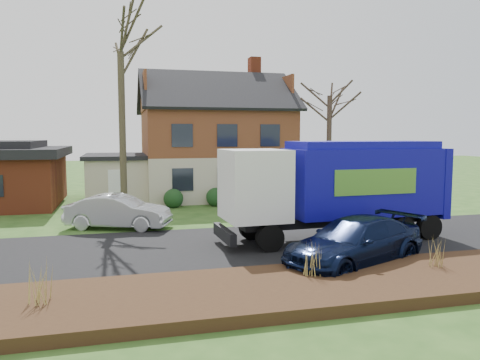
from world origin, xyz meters
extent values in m
plane|color=#274A18|center=(0.00, 0.00, 0.00)|extent=(120.00, 120.00, 0.00)
cube|color=black|center=(0.00, 0.00, 0.01)|extent=(80.00, 7.00, 0.02)
cube|color=black|center=(0.00, -5.30, 0.15)|extent=(80.00, 3.50, 0.30)
cube|color=beige|center=(2.00, 14.00, 1.35)|extent=(9.00, 7.50, 2.70)
cube|color=brown|center=(2.00, 14.00, 4.10)|extent=(9.00, 7.50, 2.80)
cube|color=#973C21|center=(5.00, 15.00, 8.46)|extent=(0.70, 0.90, 1.60)
cube|color=beige|center=(-4.20, 13.50, 1.30)|extent=(3.50, 5.50, 2.60)
cube|color=black|center=(-4.20, 13.50, 2.72)|extent=(3.90, 5.90, 0.24)
cylinder|color=black|center=(0.92, -1.04, 0.49)|extent=(0.99, 0.37, 0.98)
cylinder|color=black|center=(0.83, 0.93, 0.49)|extent=(0.99, 0.37, 0.98)
cylinder|color=black|center=(6.26, -0.80, 0.49)|extent=(0.99, 0.37, 0.98)
cylinder|color=black|center=(6.17, 1.17, 0.49)|extent=(0.99, 0.37, 0.98)
cylinder|color=black|center=(7.48, -0.75, 0.49)|extent=(0.99, 0.37, 0.98)
cylinder|color=black|center=(7.39, 1.22, 0.49)|extent=(0.99, 0.37, 0.98)
cube|color=black|center=(4.16, 0.09, 0.80)|extent=(8.11, 1.49, 0.33)
cube|color=white|center=(0.64, -0.07, 2.25)|extent=(2.26, 2.44, 2.53)
cube|color=black|center=(-0.39, -0.11, 2.39)|extent=(0.17, 2.07, 0.84)
cube|color=black|center=(-0.48, -0.12, 0.52)|extent=(0.34, 2.35, 0.42)
cube|color=#0E0B8A|center=(5.05, 0.13, 2.25)|extent=(6.01, 2.61, 2.53)
cube|color=#0E0B8A|center=(5.05, 0.13, 3.66)|extent=(5.72, 2.31, 0.28)
cube|color=#0E0B8A|center=(8.09, 0.27, 2.16)|extent=(0.44, 2.40, 2.72)
cube|color=#4D8D2E|center=(4.96, -1.07, 2.35)|extent=(3.38, 0.19, 0.94)
cube|color=#4D8D2E|center=(4.85, 1.31, 2.35)|extent=(3.38, 0.19, 0.94)
imported|color=#B6BABE|center=(-4.16, 4.49, 0.73)|extent=(4.71, 3.07, 1.47)
imported|color=black|center=(2.87, -3.40, 0.75)|extent=(5.57, 4.00, 1.50)
cylinder|color=#443B29|center=(-3.87, 8.79, 4.12)|extent=(0.34, 0.34, 8.24)
cylinder|color=#3F2F26|center=(7.66, 8.68, 3.13)|extent=(0.29, 0.29, 6.26)
cylinder|color=#443729|center=(4.29, 20.59, 3.71)|extent=(0.28, 0.28, 7.42)
cone|color=#A18E47|center=(-5.83, -5.18, 0.77)|extent=(0.04, 0.04, 0.94)
cone|color=#A18E47|center=(-5.99, -5.18, 0.77)|extent=(0.04, 0.04, 0.94)
cone|color=#A18E47|center=(-5.67, -5.18, 0.77)|extent=(0.04, 0.04, 0.94)
cone|color=#A18E47|center=(-5.83, -5.06, 0.77)|extent=(0.04, 0.04, 0.94)
cone|color=#A18E47|center=(-5.83, -5.31, 0.77)|extent=(0.04, 0.04, 0.94)
cone|color=#9F8C46|center=(0.91, -4.86, 0.76)|extent=(0.04, 0.04, 0.92)
cone|color=#9F8C46|center=(0.77, -4.86, 0.76)|extent=(0.04, 0.04, 0.92)
cone|color=#9F8C46|center=(1.05, -4.86, 0.76)|extent=(0.04, 0.04, 0.92)
cone|color=#9F8C46|center=(0.91, -4.75, 0.76)|extent=(0.04, 0.04, 0.92)
cone|color=#9F8C46|center=(0.91, -4.98, 0.76)|extent=(0.04, 0.04, 0.92)
cone|color=olive|center=(4.64, -4.93, 0.71)|extent=(0.04, 0.04, 0.82)
cone|color=olive|center=(4.50, -4.93, 0.71)|extent=(0.04, 0.04, 0.82)
cone|color=olive|center=(4.78, -4.93, 0.71)|extent=(0.04, 0.04, 0.82)
cone|color=olive|center=(4.64, -4.81, 0.71)|extent=(0.04, 0.04, 0.82)
cone|color=olive|center=(4.64, -5.04, 0.71)|extent=(0.04, 0.04, 0.82)
camera|label=1|loc=(-4.04, -16.16, 4.06)|focal=35.00mm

